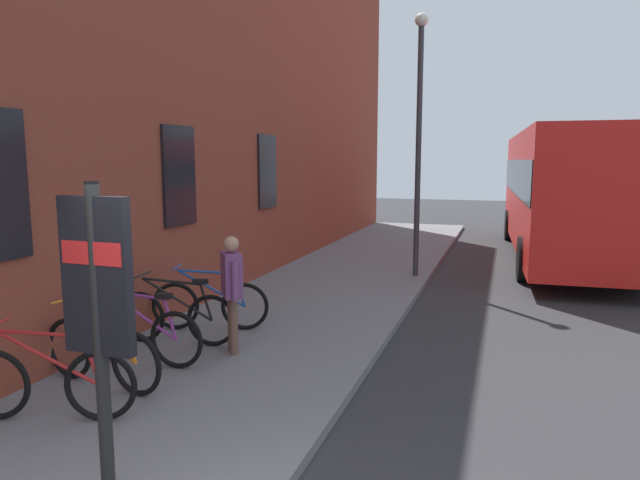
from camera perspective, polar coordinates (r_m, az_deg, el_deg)
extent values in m
plane|color=#2D2D30|center=(8.84, 14.17, -9.62)|extent=(60.00, 60.00, 0.00)
cube|color=slate|center=(11.23, 0.82, -5.23)|extent=(24.00, 3.50, 0.12)
cube|color=brown|center=(12.80, -6.93, 18.00)|extent=(22.00, 0.60, 9.73)
cube|color=black|center=(9.39, -14.10, 6.32)|extent=(0.90, 0.06, 1.60)
cube|color=black|center=(12.48, -5.39, 6.92)|extent=(0.90, 0.06, 1.60)
torus|color=black|center=(6.04, -21.35, -13.60)|extent=(0.27, 0.70, 0.72)
cylinder|color=#B21E1E|center=(6.15, -25.88, -10.75)|extent=(0.34, 0.98, 0.58)
cylinder|color=#B21E1E|center=(6.11, -26.66, -8.46)|extent=(0.29, 0.82, 0.09)
cylinder|color=#B21E1E|center=(5.98, -22.16, -11.31)|extent=(0.09, 0.19, 0.51)
cube|color=black|center=(5.93, -22.98, -8.60)|extent=(0.16, 0.22, 0.06)
torus|color=black|center=(7.28, -24.09, -10.03)|extent=(0.17, 0.72, 0.72)
torus|color=black|center=(6.52, -18.18, -11.82)|extent=(0.17, 0.72, 0.72)
cylinder|color=orange|center=(6.79, -21.28, -8.73)|extent=(0.19, 1.01, 0.58)
cylinder|color=orange|center=(6.78, -21.82, -6.59)|extent=(0.17, 0.85, 0.09)
cylinder|color=orange|center=(6.49, -18.75, -9.60)|extent=(0.06, 0.19, 0.51)
cube|color=black|center=(6.46, -19.34, -7.03)|extent=(0.13, 0.21, 0.06)
cylinder|color=orange|center=(7.08, -24.11, -5.48)|extent=(0.48, 0.10, 0.02)
torus|color=black|center=(7.76, -21.10, -8.73)|extent=(0.08, 0.72, 0.72)
torus|color=black|center=(7.19, -14.37, -9.78)|extent=(0.08, 0.72, 0.72)
cylinder|color=#8C338C|center=(7.37, -17.80, -7.23)|extent=(0.07, 1.02, 0.58)
cylinder|color=#8C338C|center=(7.35, -18.37, -5.29)|extent=(0.06, 0.85, 0.09)
cylinder|color=#8C338C|center=(7.15, -14.96, -7.80)|extent=(0.04, 0.19, 0.51)
cube|color=black|center=(7.12, -15.56, -5.48)|extent=(0.11, 0.20, 0.06)
cylinder|color=#8C338C|center=(7.59, -21.03, -4.43)|extent=(0.48, 0.04, 0.02)
torus|color=black|center=(8.33, -17.72, -7.42)|extent=(0.16, 0.72, 0.72)
torus|color=black|center=(7.90, -10.92, -8.02)|extent=(0.16, 0.72, 0.72)
cylinder|color=black|center=(8.02, -14.32, -5.85)|extent=(0.18, 1.01, 0.58)
cylinder|color=black|center=(8.00, -14.87, -4.07)|extent=(0.16, 0.85, 0.09)
cylinder|color=black|center=(7.87, -11.48, -6.23)|extent=(0.06, 0.19, 0.51)
cube|color=black|center=(7.83, -12.05, -4.13)|extent=(0.13, 0.21, 0.06)
cylinder|color=black|center=(8.17, -17.59, -3.39)|extent=(0.48, 0.09, 0.02)
torus|color=black|center=(8.78, -14.46, -6.50)|extent=(0.27, 0.71, 0.72)
torus|color=black|center=(8.56, -7.63, -6.69)|extent=(0.27, 0.71, 0.72)
cylinder|color=#1E4CA5|center=(8.58, -10.98, -4.83)|extent=(0.33, 0.98, 0.58)
cylinder|color=#1E4CA5|center=(8.55, -11.51, -3.19)|extent=(0.29, 0.82, 0.09)
cylinder|color=#1E4CA5|center=(8.51, -8.16, -5.05)|extent=(0.09, 0.19, 0.51)
cube|color=black|center=(8.46, -8.71, -3.13)|extent=(0.15, 0.22, 0.06)
cylinder|color=#1E4CA5|center=(8.64, -14.28, -2.65)|extent=(0.47, 0.16, 0.02)
cylinder|color=black|center=(4.30, -21.31, -10.63)|extent=(0.10, 0.10, 2.40)
cube|color=black|center=(4.16, -21.71, -3.42)|extent=(0.09, 0.55, 1.10)
cube|color=red|center=(4.13, -21.83, -1.17)|extent=(0.10, 0.50, 0.16)
cube|color=red|center=(16.44, 23.55, 4.65)|extent=(10.60, 2.98, 3.00)
cube|color=black|center=(16.43, 23.62, 5.91)|extent=(10.40, 3.01, 0.90)
cylinder|color=black|center=(13.13, 19.94, -1.81)|extent=(1.01, 0.30, 1.00)
cylinder|color=black|center=(20.04, 25.48, 1.17)|extent=(1.01, 0.30, 1.00)
cylinder|color=black|center=(19.78, 18.62, 1.46)|extent=(1.01, 0.30, 1.00)
cylinder|color=brown|center=(7.68, -8.94, -8.27)|extent=(0.11, 0.11, 0.77)
cylinder|color=brown|center=(7.53, -8.74, -8.60)|extent=(0.11, 0.11, 0.77)
cube|color=#723F72|center=(7.44, -8.96, -3.47)|extent=(0.49, 0.45, 0.58)
sphere|color=tan|center=(7.37, -9.02, -0.41)|extent=(0.21, 0.21, 0.21)
cylinder|color=#723F72|center=(7.69, -9.25, -3.37)|extent=(0.09, 0.09, 0.51)
cylinder|color=#723F72|center=(7.20, -8.63, -4.15)|extent=(0.09, 0.09, 0.51)
cylinder|color=#333338|center=(12.38, 9.94, 8.55)|extent=(0.12, 0.12, 5.30)
sphere|color=silver|center=(12.71, 10.27, 21.13)|extent=(0.28, 0.28, 0.28)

